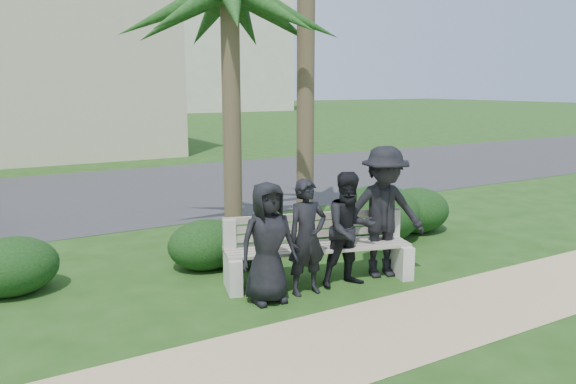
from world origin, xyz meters
name	(u,v)px	position (x,y,z in m)	size (l,w,h in m)	color
ground	(337,275)	(0.00, 0.00, 0.00)	(160.00, 160.00, 0.00)	#1E3E11
footpath	(427,319)	(0.00, -1.80, 0.00)	(30.00, 1.60, 0.01)	tan
asphalt_street	(162,189)	(0.00, 8.00, 0.00)	(160.00, 8.00, 0.01)	#2D2D30
stucco_bldg_right	(53,60)	(-1.00, 18.00, 3.66)	(8.40, 8.40, 7.30)	#BEB58F
park_bench	(318,253)	(-0.38, -0.06, 0.41)	(2.74, 1.28, 0.91)	gray
man_a	(268,243)	(-1.33, -0.36, 0.77)	(0.75, 0.49, 1.54)	black
man_b	(307,237)	(-0.75, -0.37, 0.76)	(0.55, 0.36, 1.52)	black
man_c	(350,229)	(-0.10, -0.40, 0.78)	(0.76, 0.59, 1.57)	black
man_d	(384,212)	(0.55, -0.33, 0.93)	(1.21, 0.69, 1.87)	black
hedge_a	(11,265)	(-4.08, 1.59, 0.39)	(1.19, 0.98, 0.78)	black
hedge_b	(206,243)	(-1.48, 1.29, 0.38)	(1.15, 0.95, 0.75)	black
hedge_c	(239,244)	(-1.01, 1.13, 0.34)	(1.04, 0.86, 0.68)	black
hedge_d	(378,212)	(1.66, 1.12, 0.51)	(1.58, 1.30, 1.03)	black
hedge_e	(342,223)	(1.13, 1.47, 0.32)	(0.98, 0.81, 0.64)	black
hedge_f	(416,209)	(2.71, 1.29, 0.42)	(1.30, 1.07, 0.85)	black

